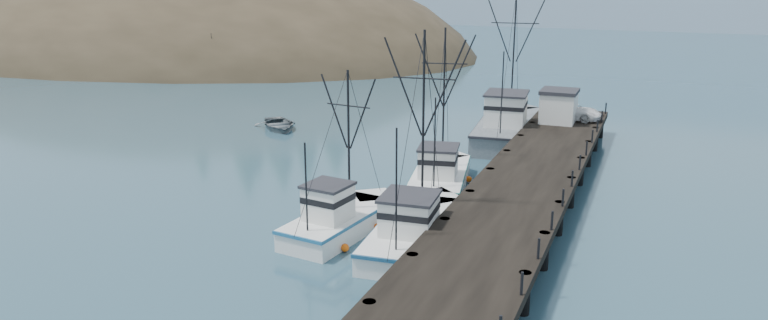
{
  "coord_description": "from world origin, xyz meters",
  "views": [
    {
      "loc": [
        21.18,
        -26.43,
        14.71
      ],
      "look_at": [
        4.84,
        13.62,
        2.5
      ],
      "focal_mm": 32.0,
      "sensor_mm": 36.0,
      "label": 1
    }
  ],
  "objects_px": {
    "motorboat": "(279,129)",
    "trawler_mid": "(342,219)",
    "pier": "(530,177)",
    "trawler_far": "(440,176)",
    "trawler_near": "(417,228)",
    "work_vessel": "(508,126)",
    "pickup_truck": "(571,111)",
    "pier_shed": "(559,106)"
  },
  "relations": [
    {
      "from": "pier_shed",
      "to": "pickup_truck",
      "type": "relative_size",
      "value": 0.62
    },
    {
      "from": "trawler_near",
      "to": "work_vessel",
      "type": "xyz_separation_m",
      "value": [
        -0.42,
        25.17,
        0.41
      ]
    },
    {
      "from": "trawler_near",
      "to": "work_vessel",
      "type": "bearing_deg",
      "value": 90.96
    },
    {
      "from": "pier",
      "to": "pickup_truck",
      "type": "relative_size",
      "value": 8.47
    },
    {
      "from": "pier",
      "to": "trawler_mid",
      "type": "distance_m",
      "value": 12.94
    },
    {
      "from": "pier",
      "to": "pickup_truck",
      "type": "distance_m",
      "value": 17.45
    },
    {
      "from": "pier",
      "to": "pickup_truck",
      "type": "bearing_deg",
      "value": 89.28
    },
    {
      "from": "trawler_mid",
      "to": "trawler_far",
      "type": "distance_m",
      "value": 10.57
    },
    {
      "from": "pier",
      "to": "pier_shed",
      "type": "relative_size",
      "value": 13.75
    },
    {
      "from": "trawler_far",
      "to": "pickup_truck",
      "type": "distance_m",
      "value": 17.82
    },
    {
      "from": "trawler_mid",
      "to": "pier",
      "type": "bearing_deg",
      "value": 46.05
    },
    {
      "from": "trawler_mid",
      "to": "pickup_truck",
      "type": "height_order",
      "value": "trawler_mid"
    },
    {
      "from": "work_vessel",
      "to": "motorboat",
      "type": "distance_m",
      "value": 21.35
    },
    {
      "from": "trawler_mid",
      "to": "pickup_truck",
      "type": "distance_m",
      "value": 28.31
    },
    {
      "from": "pier",
      "to": "work_vessel",
      "type": "height_order",
      "value": "work_vessel"
    },
    {
      "from": "pier",
      "to": "motorboat",
      "type": "height_order",
      "value": "pier"
    },
    {
      "from": "trawler_far",
      "to": "pier_shed",
      "type": "relative_size",
      "value": 3.5
    },
    {
      "from": "pier_shed",
      "to": "motorboat",
      "type": "distance_m",
      "value": 25.72
    },
    {
      "from": "pier_shed",
      "to": "motorboat",
      "type": "xyz_separation_m",
      "value": [
        -25.21,
        -3.75,
        -3.42
      ]
    },
    {
      "from": "pier",
      "to": "motorboat",
      "type": "bearing_deg",
      "value": 154.87
    },
    {
      "from": "pier",
      "to": "pier_shed",
      "type": "height_order",
      "value": "pier_shed"
    },
    {
      "from": "work_vessel",
      "to": "trawler_near",
      "type": "bearing_deg",
      "value": -89.04
    },
    {
      "from": "pickup_truck",
      "to": "motorboat",
      "type": "distance_m",
      "value": 26.73
    },
    {
      "from": "motorboat",
      "to": "trawler_mid",
      "type": "bearing_deg",
      "value": -93.85
    },
    {
      "from": "pier",
      "to": "work_vessel",
      "type": "xyz_separation_m",
      "value": [
        -4.9,
        16.12,
        -0.46
      ]
    },
    {
      "from": "trawler_mid",
      "to": "pickup_truck",
      "type": "relative_size",
      "value": 1.85
    },
    {
      "from": "pier",
      "to": "trawler_far",
      "type": "height_order",
      "value": "trawler_far"
    },
    {
      "from": "trawler_near",
      "to": "pickup_truck",
      "type": "height_order",
      "value": "trawler_near"
    },
    {
      "from": "trawler_far",
      "to": "work_vessel",
      "type": "xyz_separation_m",
      "value": [
        1.39,
        15.18,
        0.41
      ]
    },
    {
      "from": "pier_shed",
      "to": "pickup_truck",
      "type": "bearing_deg",
      "value": 61.51
    },
    {
      "from": "pier_shed",
      "to": "motorboat",
      "type": "bearing_deg",
      "value": -171.54
    },
    {
      "from": "pier",
      "to": "trawler_far",
      "type": "bearing_deg",
      "value": 171.53
    },
    {
      "from": "pickup_truck",
      "to": "motorboat",
      "type": "bearing_deg",
      "value": 106.75
    },
    {
      "from": "trawler_far",
      "to": "pickup_truck",
      "type": "height_order",
      "value": "trawler_far"
    },
    {
      "from": "trawler_near",
      "to": "pier_shed",
      "type": "bearing_deg",
      "value": 81.21
    },
    {
      "from": "trawler_near",
      "to": "work_vessel",
      "type": "distance_m",
      "value": 25.18
    },
    {
      "from": "trawler_near",
      "to": "trawler_mid",
      "type": "xyz_separation_m",
      "value": [
        -4.48,
        -0.24,
        -0.0
      ]
    },
    {
      "from": "trawler_far",
      "to": "pier_shed",
      "type": "distance_m",
      "value": 16.18
    },
    {
      "from": "pier_shed",
      "to": "pickup_truck",
      "type": "distance_m",
      "value": 1.9
    },
    {
      "from": "trawler_mid",
      "to": "pier_shed",
      "type": "relative_size",
      "value": 3.01
    },
    {
      "from": "pier",
      "to": "trawler_near",
      "type": "xyz_separation_m",
      "value": [
        -4.48,
        -9.05,
        -0.87
      ]
    },
    {
      "from": "motorboat",
      "to": "pier_shed",
      "type": "bearing_deg",
      "value": -33.65
    }
  ]
}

